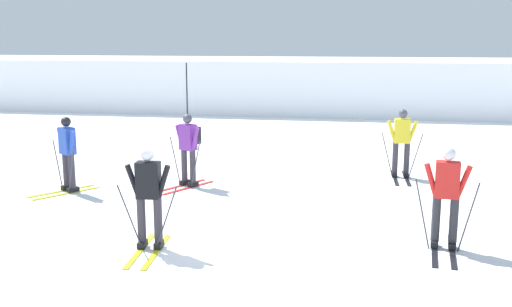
# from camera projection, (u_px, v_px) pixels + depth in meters

# --- Properties ---
(ground_plane) EXTENTS (120.00, 120.00, 0.00)m
(ground_plane) POSITION_uv_depth(u_px,v_px,m) (223.00, 238.00, 10.27)
(ground_plane) COLOR white
(far_snow_ridge) EXTENTS (80.00, 7.18, 2.40)m
(far_snow_ridge) POSITION_uv_depth(u_px,v_px,m) (310.00, 84.00, 28.79)
(far_snow_ridge) COLOR white
(far_snow_ridge) RESTS_ON ground
(skier_black) EXTENTS (1.00, 1.62, 1.71)m
(skier_black) POSITION_uv_depth(u_px,v_px,m) (149.00, 195.00, 9.60)
(skier_black) COLOR gold
(skier_black) RESTS_ON ground
(skier_blue) EXTENTS (1.25, 1.51, 1.71)m
(skier_blue) POSITION_uv_depth(u_px,v_px,m) (67.00, 152.00, 13.20)
(skier_blue) COLOR gold
(skier_blue) RESTS_ON ground
(skier_purple) EXTENTS (1.12, 1.57, 1.71)m
(skier_purple) POSITION_uv_depth(u_px,v_px,m) (189.00, 146.00, 13.71)
(skier_purple) COLOR red
(skier_purple) RESTS_ON ground
(skier_yellow) EXTENTS (1.00, 1.61, 1.71)m
(skier_yellow) POSITION_uv_depth(u_px,v_px,m) (402.00, 141.00, 14.59)
(skier_yellow) COLOR black
(skier_yellow) RESTS_ON ground
(skier_red) EXTENTS (1.00, 1.63, 1.71)m
(skier_red) POSITION_uv_depth(u_px,v_px,m) (446.00, 195.00, 9.61)
(skier_red) COLOR black
(skier_red) RESTS_ON ground
(trail_marker_pole) EXTENTS (0.05, 0.05, 2.58)m
(trail_marker_pole) POSITION_uv_depth(u_px,v_px,m) (187.00, 100.00, 20.39)
(trail_marker_pole) COLOR black
(trail_marker_pole) RESTS_ON ground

